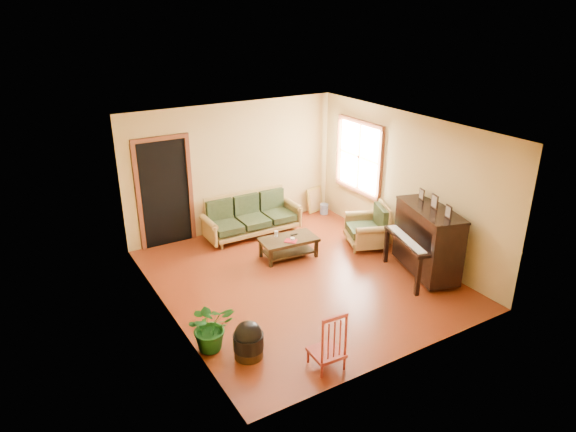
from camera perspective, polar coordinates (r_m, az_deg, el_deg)
floor at (r=8.83m, az=1.30°, el=-6.90°), size 5.00×5.00×0.00m
doorway at (r=9.93m, az=-13.52°, el=2.41°), size 1.08×0.16×2.05m
window at (r=10.43m, az=7.92°, el=6.54°), size 0.12×1.36×1.46m
sofa at (r=10.27m, az=-3.99°, el=0.03°), size 1.94×0.82×0.83m
coffee_table at (r=9.44m, az=0.05°, el=-3.52°), size 1.08×0.65×0.38m
armchair at (r=9.89m, az=8.70°, el=-1.05°), size 1.06×1.08×0.84m
piano at (r=8.98m, az=15.23°, el=-2.82°), size 1.17×1.56×1.23m
footstool at (r=6.98m, az=-4.40°, el=-13.97°), size 0.52×0.52×0.39m
red_chair at (r=6.68m, az=4.34°, el=-13.41°), size 0.42×0.45×0.85m
leaning_frame at (r=11.46m, az=2.99°, el=1.84°), size 0.45×0.20×0.59m
ceramic_crock at (r=11.43m, az=4.03°, el=0.79°), size 0.24×0.24×0.23m
potted_plant at (r=7.08m, az=-8.57°, el=-12.00°), size 0.71×0.64×0.71m
book at (r=9.16m, az=0.18°, el=-3.02°), size 0.26×0.27×0.02m
candle at (r=9.42m, az=-1.33°, el=-1.98°), size 0.08×0.08×0.11m
glass_jar at (r=9.26m, az=0.51°, el=-2.60°), size 0.10×0.10×0.05m
remote at (r=9.50m, az=0.69°, el=-2.06°), size 0.14×0.04×0.01m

